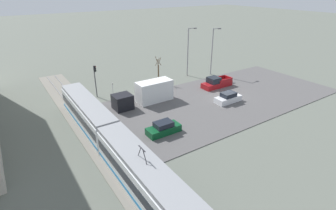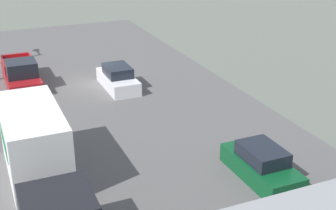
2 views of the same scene
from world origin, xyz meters
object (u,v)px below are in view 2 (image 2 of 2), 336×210
sedan_car_0 (118,79)px  sedan_car_1 (261,165)px  box_truck (39,159)px  pickup_truck (21,75)px

sedan_car_0 → sedan_car_1: (-2.38, 13.38, -0.01)m
box_truck → pickup_truck: 13.57m
box_truck → pickup_truck: (-0.88, -13.52, -0.75)m
box_truck → sedan_car_0: 12.51m
sedan_car_0 → box_truck: bearing=57.4°
box_truck → pickup_truck: size_ratio=1.65×
box_truck → sedan_car_0: box_truck is taller
box_truck → sedan_car_0: size_ratio=2.20×
sedan_car_1 → sedan_car_0: bearing=-79.9°
box_truck → pickup_truck: box_truck is taller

